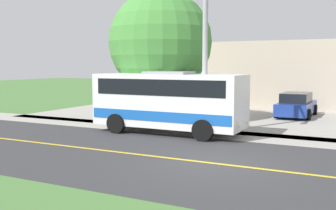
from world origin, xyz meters
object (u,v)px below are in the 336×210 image
shuttle_bus_front (169,99)px  parked_car_near (296,105)px  tree_curbside (160,42)px  street_light_pole (204,37)px  commercial_building (327,74)px

shuttle_bus_front → parked_car_near: (-8.66, 4.26, -0.87)m
parked_car_near → tree_curbside: bearing=-47.5°
shuttle_bus_front → street_light_pole: bearing=105.0°
parked_car_near → tree_curbside: (5.73, -6.26, 3.64)m
shuttle_bus_front → street_light_pole: size_ratio=0.89×
tree_curbside → commercial_building: (-14.00, 7.15, -1.93)m
shuttle_bus_front → parked_car_near: size_ratio=1.58×
shuttle_bus_front → tree_curbside: tree_curbside is taller
shuttle_bus_front → commercial_building: size_ratio=0.30×
tree_curbside → commercial_building: tree_curbside is taller
tree_curbside → street_light_pole: bearing=54.4°
shuttle_bus_front → commercial_building: commercial_building is taller
parked_car_near → tree_curbside: 9.23m
tree_curbside → commercial_building: bearing=153.0°
street_light_pole → shuttle_bus_front: bearing=-75.0°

